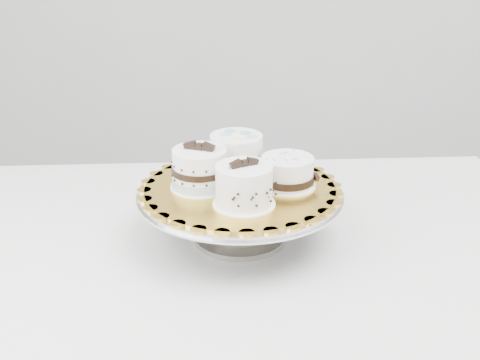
{
  "coord_description": "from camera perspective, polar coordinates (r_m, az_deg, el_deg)",
  "views": [
    {
      "loc": [
        -0.19,
        -1.05,
        1.34
      ],
      "look_at": [
        -0.12,
        0.04,
        0.87
      ],
      "focal_mm": 45.0,
      "sensor_mm": 36.0,
      "label": 1
    }
  ],
  "objects": [
    {
      "name": "cake_stand",
      "position": [
        1.19,
        -0.0,
        -2.41
      ],
      "size": [
        0.41,
        0.41,
        0.11
      ],
      "color": "gray",
      "rests_on": "table"
    },
    {
      "name": "cake_board",
      "position": [
        1.18,
        -0.0,
        -0.78
      ],
      "size": [
        0.41,
        0.41,
        0.01
      ],
      "primitive_type": "cylinder",
      "rotation": [
        0.0,
        0.0,
        0.11
      ],
      "color": "gold",
      "rests_on": "cake_stand"
    },
    {
      "name": "table",
      "position": [
        1.26,
        1.06,
        -8.41
      ],
      "size": [
        1.31,
        0.88,
        0.75
      ],
      "rotation": [
        0.0,
        0.0,
        -0.01
      ],
      "color": "white",
      "rests_on": "floor"
    },
    {
      "name": "cake_banded",
      "position": [
        1.17,
        -3.82,
        0.96
      ],
      "size": [
        0.14,
        0.14,
        0.1
      ],
      "rotation": [
        0.0,
        0.0,
        -0.38
      ],
      "color": "white",
      "rests_on": "cake_board"
    },
    {
      "name": "cake_ribbon",
      "position": [
        1.18,
        4.55,
        0.72
      ],
      "size": [
        0.13,
        0.13,
        0.06
      ],
      "rotation": [
        0.0,
        0.0,
        0.3
      ],
      "color": "white",
      "rests_on": "cake_board"
    },
    {
      "name": "cake_dots",
      "position": [
        1.23,
        -0.35,
        2.56
      ],
      "size": [
        0.13,
        0.13,
        0.08
      ],
      "rotation": [
        0.0,
        0.0,
        -0.04
      ],
      "color": "white",
      "rests_on": "cake_board"
    },
    {
      "name": "cake_swirl",
      "position": [
        1.09,
        0.38,
        -0.61
      ],
      "size": [
        0.14,
        0.14,
        0.09
      ],
      "rotation": [
        0.0,
        0.0,
        0.42
      ],
      "color": "white",
      "rests_on": "cake_board"
    }
  ]
}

